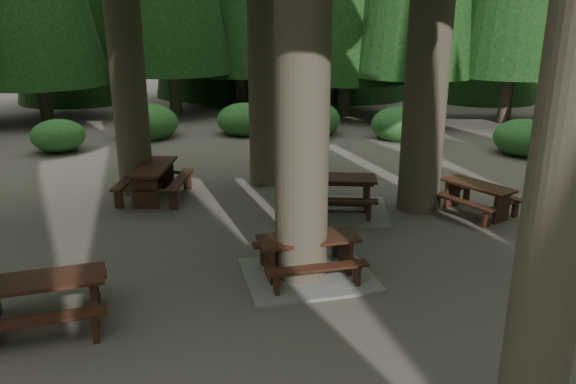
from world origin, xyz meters
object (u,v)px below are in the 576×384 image
(picnic_table_b, at_px, (154,177))
(picnic_table_c, at_px, (333,200))
(picnic_table_d, at_px, (477,194))
(picnic_table_e, at_px, (41,295))
(picnic_table_a, at_px, (308,264))

(picnic_table_b, height_order, picnic_table_c, picnic_table_c)
(picnic_table_d, height_order, picnic_table_e, picnic_table_e)
(picnic_table_a, xyz_separation_m, picnic_table_e, (-3.10, -2.53, 0.26))
(picnic_table_a, height_order, picnic_table_e, picnic_table_e)
(picnic_table_b, relative_size, picnic_table_c, 0.78)
(picnic_table_b, distance_m, picnic_table_d, 7.22)
(picnic_table_a, bearing_deg, picnic_table_c, 64.71)
(picnic_table_a, height_order, picnic_table_d, picnic_table_a)
(picnic_table_a, xyz_separation_m, picnic_table_b, (-4.45, 2.94, 0.29))
(picnic_table_a, relative_size, picnic_table_b, 1.25)
(picnic_table_d, xyz_separation_m, picnic_table_e, (-5.80, -6.47, 0.04))
(picnic_table_c, distance_m, picnic_table_e, 6.40)
(picnic_table_a, height_order, picnic_table_b, picnic_table_b)
(picnic_table_b, distance_m, picnic_table_e, 5.64)
(picnic_table_c, height_order, picnic_table_e, picnic_table_c)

